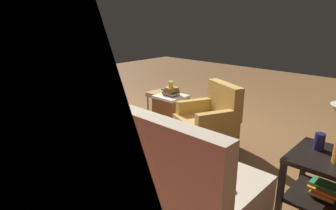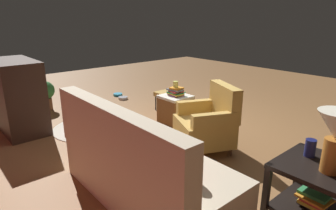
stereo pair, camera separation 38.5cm
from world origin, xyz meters
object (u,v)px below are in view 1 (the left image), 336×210
Objects in this scene: book_stack_shelf at (325,190)px; potted_plant at (32,96)px; laptop at (99,114)px; armchair at (209,122)px; tv_cabinet at (7,98)px; book_stack_hamper at (171,92)px; pet_bowl_teal at (106,96)px; small_vase at (319,141)px; pet_bowl_steel at (112,99)px; side_table at (328,177)px; laptop_desk at (103,121)px; television at (4,93)px; tv_remote at (170,93)px; couch at (157,169)px; ottoman at (161,95)px; wicker_hamper at (171,109)px; yellow_mug at (171,84)px.

potted_plant is at bearing 7.69° from book_stack_shelf.
laptop reaches higher than potted_plant.
armchair is 1.45m from laptop.
tv_cabinet is 2.44m from book_stack_hamper.
pet_bowl_teal is (2.13, -0.19, -0.52)m from book_stack_hamper.
small_vase is 0.78× the size of pet_bowl_steel.
pet_bowl_steel is at bearing -11.01° from side_table.
laptop_desk is 0.87× the size of television.
television is (2.36, 1.72, 0.30)m from armchair.
television is 4.00× the size of tv_remote.
book_stack_shelf is 0.49× the size of laptop_desk.
book_stack_shelf is 2.58m from laptop_desk.
couch is 4.76× the size of ottoman.
book_stack_shelf is 0.73× the size of laptop.
laptop_desk is 0.51× the size of tv_cabinet.
small_vase is 0.28× the size of laptop_desk.
ottoman is 1.58m from pet_bowl_teal.
laptop is (1.28, -0.23, 0.20)m from couch.
potted_plant is at bearing 32.31° from wicker_hamper.
pet_bowl_teal is at bearing -11.06° from side_table.
side_table is (-1.58, 0.41, 0.00)m from armchair.
laptop is 1.89m from ottoman.
yellow_mug is 2.57m from potted_plant.
television is 1.16× the size of potted_plant.
tv_remote is at bearing -38.66° from wicker_hamper.
potted_plant is at bearing 55.06° from tv_remote.
couch is 2.74m from tv_cabinet.
wicker_hamper reaches higher than pet_bowl_steel.
potted_plant is (2.22, -0.01, -0.09)m from laptop_desk.
book_stack_hamper is at bearing -51.00° from couch.
wicker_hamper is (2.56, -0.73, 0.02)m from book_stack_shelf.
pet_bowl_teal is at bearing -35.36° from laptop_desk.
wicker_hamper is at bearing -87.83° from laptop.
ottoman reaches higher than pet_bowl_teal.
book_stack_shelf is at bearing 168.96° from pet_bowl_teal.
side_table is at bearing 154.01° from book_stack_shelf.
couch reaches higher than book_stack_hamper.
television is at bearing 71.92° from ottoman.
tv_cabinet is at bearing 20.01° from small_vase.
wicker_hamper is at bearing -14.55° from small_vase.
couch is 1.73× the size of tv_cabinet.
laptop_desk is 2.72m from pet_bowl_teal.
ottoman is at bearing -31.23° from wicker_hamper.
potted_plant reaches higher than pet_bowl_steel.
laptop_desk reaches higher than ottoman.
wicker_hamper is (0.06, -1.37, -0.18)m from laptop_desk.
small_vase is 2.50m from book_stack_hamper.
small_vase reaches higher than wicker_hamper.
television reaches higher than ottoman.
laptop reaches higher than pet_bowl_steel.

